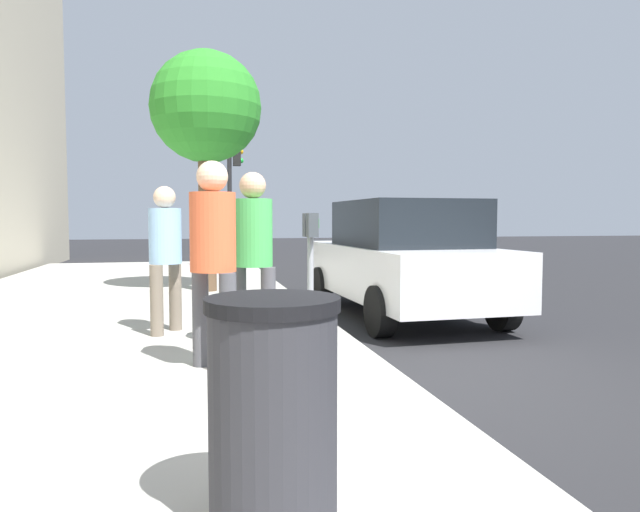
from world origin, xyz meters
TOP-DOWN VIEW (x-y plane):
  - ground_plane at (0.00, 0.00)m, footprint 80.00×80.00m
  - sidewalk_slab at (0.00, 3.00)m, footprint 28.00×6.00m
  - parking_meter at (1.43, 0.51)m, footprint 0.36×0.12m
  - pedestrian_at_meter at (1.10, 1.18)m, footprint 0.44×0.42m
  - pedestrian_bystander at (0.40, 1.60)m, footprint 0.48×0.40m
  - parking_officer at (2.23, 2.09)m, footprint 0.47×0.38m
  - parked_sedan_near at (3.53, -1.35)m, footprint 4.46×2.09m
  - street_tree at (6.20, 1.49)m, footprint 2.04×2.04m
  - traffic_signal at (10.94, 0.67)m, footprint 0.24×0.44m
  - trash_bin at (-2.32, 1.45)m, footprint 0.59×0.59m

SIDE VIEW (x-z plane):
  - ground_plane at x=0.00m, z-range 0.00..0.00m
  - sidewalk_slab at x=0.00m, z-range 0.00..0.15m
  - trash_bin at x=-2.32m, z-range 0.15..1.16m
  - parked_sedan_near at x=3.53m, z-range 0.01..1.78m
  - parking_officer at x=2.23m, z-range 0.30..2.03m
  - parking_meter at x=1.43m, z-range 0.46..1.87m
  - pedestrian_at_meter at x=1.10m, z-range 0.32..2.14m
  - pedestrian_bystander at x=0.40m, z-range 0.33..2.19m
  - traffic_signal at x=10.94m, z-range 0.78..4.38m
  - street_tree at x=6.20m, z-range 1.28..5.71m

